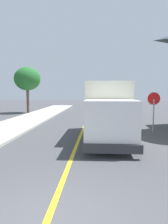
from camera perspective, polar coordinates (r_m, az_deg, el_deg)
The scene contains 8 objects.
centre_line_yellow at distance 14.07m, azimuth -0.49°, elevation -5.26°, with size 0.16×56.00×0.01m, color gold.
box_truck at distance 11.87m, azimuth 6.56°, elevation 1.26°, with size 2.42×7.19×3.20m.
parked_car_near at distance 18.77m, azimuth 5.70°, elevation -0.11°, with size 2.01×4.48×1.67m.
parked_car_mid at distance 26.17m, azimuth 5.62°, elevation 1.51°, with size 1.96×4.46×1.67m.
parked_car_far at distance 32.52m, azimuth 5.89°, elevation 2.31°, with size 1.83×4.41×1.67m.
parked_car_furthest at distance 38.87m, azimuth 5.74°, elevation 2.85°, with size 1.93×4.45×1.67m.
stop_sign at distance 13.39m, azimuth 18.80°, elevation 1.87°, with size 0.80×0.10×2.65m.
street_tree_down_block at distance 26.97m, azimuth -15.50°, elevation 8.84°, with size 3.25×3.25×5.75m.
Camera 1 is at (1.03, -3.77, 2.67)m, focal length 32.88 mm.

